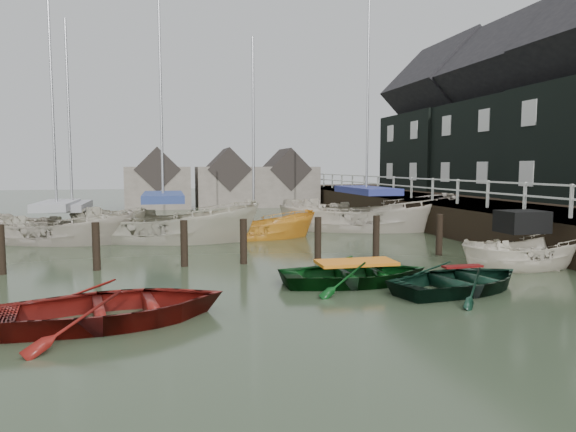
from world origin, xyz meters
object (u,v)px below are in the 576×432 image
object	(u,v)px
rowboat_red	(114,323)
sailboat_c	(254,238)
sailboat_e	(74,238)
rowboat_green	(356,284)
rowboat_dkgreen	(462,291)
motorboat	(524,265)
sailboat_a	(58,241)
sailboat_b	(164,239)
sailboat_d	(366,228)

from	to	relation	value
rowboat_red	sailboat_c	bearing A→B (deg)	-32.44
rowboat_red	sailboat_e	world-z (taller)	sailboat_e
rowboat_red	rowboat_green	world-z (taller)	rowboat_red
rowboat_green	sailboat_e	bearing A→B (deg)	40.19
rowboat_dkgreen	motorboat	xyz separation A→B (m)	(3.36, 2.04, 0.10)
sailboat_a	sailboat_c	bearing A→B (deg)	-73.07
motorboat	sailboat_b	xyz separation A→B (m)	(-10.41, 8.35, -0.04)
sailboat_b	rowboat_red	bearing A→B (deg)	-166.65
rowboat_dkgreen	sailboat_b	world-z (taller)	sailboat_b
rowboat_green	sailboat_e	xyz separation A→B (m)	(-8.46, 10.40, 0.06)
rowboat_dkgreen	sailboat_e	world-z (taller)	sailboat_e
rowboat_green	sailboat_c	xyz separation A→B (m)	(-1.13, 8.96, 0.01)
sailboat_b	sailboat_d	xyz separation A→B (m)	(9.39, 1.51, -0.00)
motorboat	rowboat_dkgreen	bearing A→B (deg)	120.51
motorboat	sailboat_c	xyz separation A→B (m)	(-6.73, 8.21, -0.09)
motorboat	sailboat_c	bearing A→B (deg)	38.55
sailboat_a	sailboat_e	size ratio (longest dim) A/B	1.16
sailboat_a	sailboat_c	world-z (taller)	sailboat_a
motorboat	sailboat_b	size ratio (longest dim) A/B	0.32
rowboat_red	sailboat_a	distance (m)	12.00
rowboat_red	sailboat_a	bearing A→B (deg)	5.61
rowboat_red	sailboat_b	distance (m)	11.17
sailboat_a	sailboat_e	world-z (taller)	sailboat_a
rowboat_red	rowboat_dkgreen	size ratio (longest dim) A/B	1.13
motorboat	sailboat_a	size ratio (longest dim) A/B	0.36
rowboat_dkgreen	sailboat_d	distance (m)	12.14
motorboat	rowboat_red	bearing A→B (deg)	102.99
rowboat_dkgreen	sailboat_c	distance (m)	10.79
sailboat_a	sailboat_c	distance (m)	7.79
rowboat_dkgreen	sailboat_a	size ratio (longest dim) A/B	0.33
rowboat_green	rowboat_dkgreen	size ratio (longest dim) A/B	1.01
sailboat_b	sailboat_d	size ratio (longest dim) A/B	1.05
sailboat_a	sailboat_d	bearing A→B (deg)	-64.22
sailboat_d	motorboat	bearing A→B (deg)	-153.92
rowboat_dkgreen	sailboat_e	distance (m)	15.86
rowboat_red	rowboat_dkgreen	xyz separation A→B (m)	(7.97, 0.74, 0.00)
sailboat_d	rowboat_red	bearing A→B (deg)	161.00
sailboat_c	sailboat_a	bearing A→B (deg)	84.11
rowboat_red	sailboat_c	world-z (taller)	sailboat_c
rowboat_dkgreen	sailboat_a	bearing A→B (deg)	30.33
sailboat_c	sailboat_d	size ratio (longest dim) A/B	0.74
sailboat_d	sailboat_c	bearing A→B (deg)	126.38
sailboat_a	sailboat_b	xyz separation A→B (m)	(4.09, -0.44, -0.00)
rowboat_red	rowboat_dkgreen	distance (m)	8.00
sailboat_a	motorboat	bearing A→B (deg)	-100.01
rowboat_green	sailboat_a	distance (m)	13.05
rowboat_dkgreen	sailboat_e	xyz separation A→B (m)	(-10.71, 11.70, 0.06)
sailboat_c	sailboat_d	distance (m)	5.94
sailboat_d	sailboat_b	bearing A→B (deg)	119.36
sailboat_b	rowboat_dkgreen	bearing A→B (deg)	-127.77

